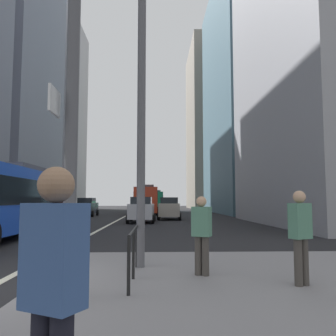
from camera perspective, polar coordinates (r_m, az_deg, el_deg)
The scene contains 18 objects.
ground_plane at distance 27.17m, azimuth -8.88°, elevation -8.69°, with size 160.00×160.00×0.00m, color black.
median_island at distance 6.54m, azimuth 19.42°, elevation -19.34°, with size 9.00×10.00×0.15m, color gray.
lane_centre_line at distance 37.10m, azimuth -7.00°, elevation -7.74°, with size 0.20×80.00×0.01m, color beige.
office_tower_left_far at distance 68.65m, azimuth -18.34°, elevation 8.19°, with size 10.21×16.76×34.45m, color #9E9EA3.
office_tower_right_mid at distance 51.90m, azimuth 13.79°, elevation 10.99°, with size 11.67×22.65×32.00m, color slate.
office_tower_right_far at distance 75.67m, azimuth 8.65°, elevation 6.37°, with size 13.55×18.53×33.46m, color gray.
city_bus_blue_oncoming at distance 17.68m, azimuth -24.54°, elevation -4.27°, with size 2.80×11.82×3.40m.
city_bus_red_receding at distance 42.67m, azimuth -3.51°, elevation -4.96°, with size 2.82×10.60×3.40m.
city_bus_red_distant at distance 64.65m, azimuth -2.06°, elevation -5.03°, with size 2.79×11.58×3.40m.
car_oncoming_mid at distance 38.98m, azimuth -12.89°, elevation -6.07°, with size 2.05×4.59×1.94m.
car_receding_near at distance 27.47m, azimuth -4.24°, elevation -6.63°, with size 2.13×4.28×1.94m.
car_receding_far at distance 31.85m, azimuth 0.21°, elevation -6.44°, with size 2.20×4.43×1.94m.
street_lamp_post at distance 9.24m, azimuth -4.21°, elevation 17.60°, with size 5.50×0.32×8.00m.
bollard_right at distance 6.24m, azimuth -19.83°, elevation -14.42°, with size 0.20×0.20×0.94m.
pedestrian_railing at distance 7.94m, azimuth -5.25°, elevation -11.28°, with size 0.06×3.76×0.98m.
pedestrian_waiting at distance 7.15m, azimuth 20.39°, elevation -9.59°, with size 0.45×0.38×1.74m.
pedestrian_walking at distance 7.64m, azimuth 5.40°, elevation -10.04°, with size 0.45×0.39×1.64m.
pedestrian_far at distance 2.51m, azimuth -17.85°, elevation -17.92°, with size 0.45×0.39×1.78m.
Camera 1 is at (3.25, -6.92, 1.71)m, focal length 38.16 mm.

